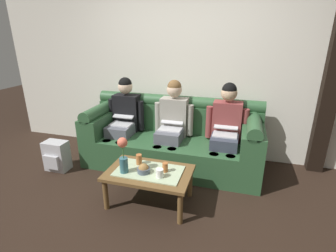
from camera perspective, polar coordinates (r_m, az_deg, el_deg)
The scene contains 14 objects.
ground_plane at distance 2.91m, azimuth -5.52°, elevation -18.70°, with size 14.00×14.00×0.00m, color black.
back_wall_patterned at distance 3.92m, azimuth 3.18°, elevation 14.61°, with size 6.00×0.12×2.90m, color silver.
timber_pillar at distance 3.85m, azimuth 33.25°, elevation 11.37°, with size 0.20×0.20×2.90m, color black.
couch at distance 3.68m, azimuth 0.97°, elevation -3.17°, with size 2.44×0.88×0.96m.
person_left at distance 3.82m, azimuth -9.74°, elevation 2.08°, with size 0.56×0.67×1.22m.
person_middle at distance 3.57m, azimuth 0.98°, elevation 1.09°, with size 0.56×0.67×1.22m.
person_right at distance 3.46m, azimuth 12.81°, elevation -0.05°, with size 0.56×0.67×1.22m.
coffee_table at distance 2.87m, azimuth -4.24°, elevation -10.86°, with size 0.93×0.59×0.41m.
flower_vase at distance 2.75m, azimuth -9.97°, elevation -6.30°, with size 0.11×0.11×0.40m.
snack_bowl at distance 2.79m, azimuth -5.46°, elevation -9.59°, with size 0.14×0.14×0.11m.
cup_near_left at distance 2.95m, azimuth -6.48°, elevation -7.40°, with size 0.07×0.07×0.12m, color #B26633.
cup_near_right at distance 2.69m, azimuth -1.87°, elevation -10.46°, with size 0.08×0.08×0.09m, color white.
cup_far_center at distance 2.79m, azimuth -0.64°, elevation -9.19°, with size 0.06×0.06×0.10m, color #B26633.
backpack_left at distance 3.90m, azimuth -23.61°, elevation -6.17°, with size 0.32×0.25×0.42m.
Camera 1 is at (0.89, -2.10, 1.82)m, focal length 27.33 mm.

